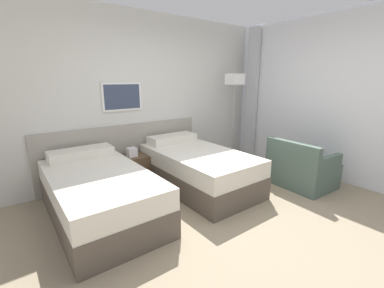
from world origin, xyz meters
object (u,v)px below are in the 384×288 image
at_px(nightstand, 133,169).
at_px(floor_lamp, 235,87).
at_px(bed_near_window, 197,168).
at_px(armchair, 301,170).
at_px(bed_near_door, 100,193).

xyz_separation_m(nightstand, floor_lamp, (2.07, -0.19, 1.26)).
relative_size(bed_near_window, nightstand, 3.26).
bearing_deg(nightstand, bed_near_window, -43.80).
distance_m(bed_near_window, armchair, 1.63).
bearing_deg(nightstand, armchair, -38.87).
bearing_deg(bed_near_window, floor_lamp, 22.21).
relative_size(bed_near_door, armchair, 2.09).
distance_m(bed_near_door, nightstand, 1.05).
xyz_separation_m(bed_near_window, armchair, (1.33, -0.95, -0.04)).
distance_m(nightstand, armchair, 2.67).
bearing_deg(floor_lamp, bed_near_window, -157.79).
height_order(nightstand, floor_lamp, floor_lamp).
bearing_deg(armchair, bed_near_window, 57.31).
relative_size(bed_near_door, floor_lamp, 1.10).
xyz_separation_m(bed_near_door, nightstand, (0.76, 0.72, -0.06)).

